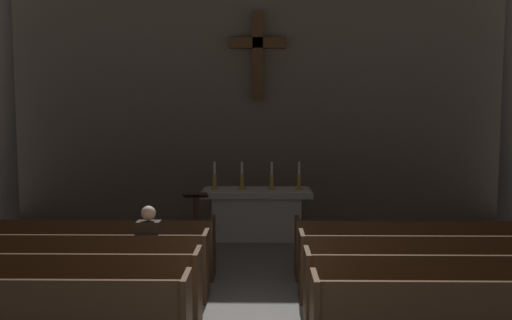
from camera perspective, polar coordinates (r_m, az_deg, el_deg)
pew_left_row_1 at (r=6.53m, az=-24.57°, el=-14.57°), size 3.88×0.50×0.95m
pew_left_row_2 at (r=7.37m, az=-21.29°, el=-12.14°), size 3.88×0.50×0.95m
pew_left_row_3 at (r=8.24m, az=-18.72°, el=-10.20°), size 3.88×0.50×0.95m
pew_left_row_4 at (r=9.13m, az=-16.68°, el=-8.61°), size 3.88×0.50×0.95m
pew_right_row_2 at (r=7.28m, az=20.81°, el=-12.35°), size 3.88×0.50×0.95m
pew_right_row_3 at (r=8.15m, az=18.44°, el=-10.35°), size 3.88×0.50×0.95m
pew_right_row_4 at (r=9.05m, az=16.57°, el=-8.72°), size 3.88×0.50×0.95m
altar at (r=11.27m, az=0.08°, el=-5.42°), size 2.20×0.90×1.01m
candlestick_outer_left at (r=11.21m, az=-4.27°, el=-2.14°), size 0.16×0.16×0.56m
candlestick_inner_left at (r=11.17m, az=-1.46°, el=-2.15°), size 0.16×0.16×0.56m
candlestick_inner_right at (r=11.17m, az=1.62°, el=-2.15°), size 0.16×0.16×0.56m
candlestick_outer_right at (r=11.19m, az=4.44°, el=-2.15°), size 0.16×0.16×0.56m
apse_with_cross at (r=13.21m, az=0.19°, el=9.03°), size 11.90×0.49×6.96m
lectern at (r=10.16m, az=-6.21°, el=-6.57°), size 0.44×0.36×1.15m
lone_worshipper at (r=7.92m, az=-10.81°, el=-9.02°), size 0.32×0.43×1.32m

